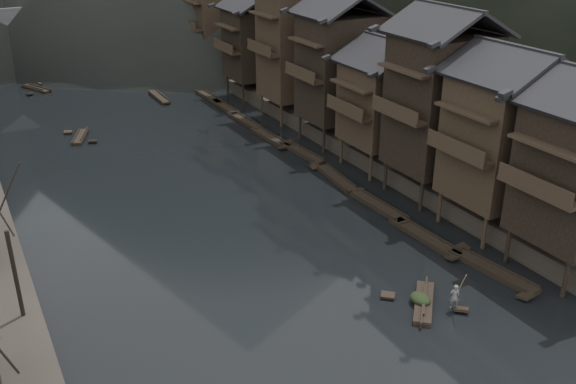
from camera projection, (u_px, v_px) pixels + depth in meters
water at (285, 276)px, 42.51m from camera, size 300.00×300.00×0.00m
right_bank at (372, 74)px, 89.38m from camera, size 40.00×200.00×1.80m
stilt_houses at (347, 56)px, 62.04m from camera, size 9.00×67.60×16.91m
moored_sampans at (301, 155)px, 62.31m from camera, size 2.86×56.14×0.47m
midriver_boats at (94, 104)px, 78.42m from camera, size 15.25×27.85×0.45m
stone_bridge at (65, 28)px, 98.25m from camera, size 40.00×6.00×9.00m
hero_sampan at (424, 302)px, 39.32m from camera, size 4.02×4.33×0.44m
cargo_heap at (421, 294)px, 39.16m from camera, size 1.11×1.46×0.67m
boatman at (455, 293)px, 38.34m from camera, size 0.71×0.63×1.64m
bamboo_pole at (462, 256)px, 37.39m from camera, size 0.71×1.69×3.42m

